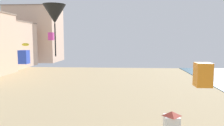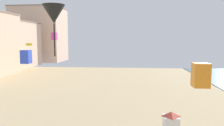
% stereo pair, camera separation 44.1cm
% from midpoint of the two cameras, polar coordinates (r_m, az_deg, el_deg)
% --- Properties ---
extents(boardwalk_hotel_far, '(10.40, 13.72, 13.06)m').
position_cam_midpoint_polar(boardwalk_hotel_far, '(69.87, -23.77, 4.46)').
color(boardwalk_hotel_far, beige).
rests_on(boardwalk_hotel_far, ground).
extents(boardwalk_hotel_distant, '(17.67, 13.79, 19.65)m').
position_cam_midpoint_polar(boardwalk_hotel_distant, '(85.49, -18.22, 7.07)').
color(boardwalk_hotel_distant, beige).
rests_on(boardwalk_hotel_distant, ground).
extents(lifeguard_stand, '(1.10, 1.10, 2.55)m').
position_cam_midpoint_polar(lifeguard_stand, '(17.39, 15.88, -14.37)').
color(lifeguard_stand, white).
rests_on(lifeguard_stand, ground).
extents(kite_orange_box, '(0.83, 0.83, 1.31)m').
position_cam_midpoint_polar(kite_orange_box, '(12.86, 23.06, -2.93)').
color(kite_orange_box, orange).
extents(kite_blue_box, '(1.01, 1.01, 1.59)m').
position_cam_midpoint_polar(kite_blue_box, '(27.56, -21.10, 1.51)').
color(kite_blue_box, blue).
extents(kite_magenta_box, '(0.93, 0.93, 1.46)m').
position_cam_midpoint_polar(kite_magenta_box, '(43.16, -14.57, 6.75)').
color(kite_magenta_box, '#DB3D9E').
extents(kite_yellow_parafoil_2, '(1.40, 0.39, 0.54)m').
position_cam_midpoint_polar(kite_yellow_parafoil_2, '(42.87, -20.61, 4.54)').
color(kite_yellow_parafoil_2, yellow).
extents(kite_black_delta_2, '(1.61, 1.61, 3.65)m').
position_cam_midpoint_polar(kite_black_delta_2, '(16.29, -14.20, 12.26)').
color(kite_black_delta_2, black).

